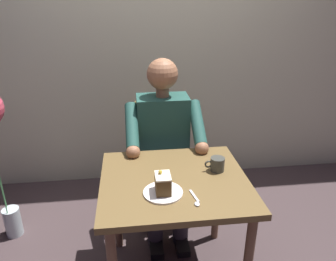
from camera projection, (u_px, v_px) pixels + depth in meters
name	position (u px, v px, depth m)	size (l,w,h in m)	color
cafe_rear_panel	(153.00, 14.00, 2.64)	(6.40, 0.12, 3.00)	beige
dining_table	(174.00, 194.00, 1.81)	(0.81, 0.73, 0.71)	brown
chair	(162.00, 155.00, 2.48)	(0.42, 0.42, 0.91)	brown
seated_person	(164.00, 146.00, 2.26)	(0.53, 0.58, 1.26)	#214A42
dessert_plate	(163.00, 192.00, 1.64)	(0.20, 0.20, 0.01)	white
cake_slice	(163.00, 183.00, 1.62)	(0.08, 0.11, 0.12)	#51381B
coffee_cup	(217.00, 164.00, 1.83)	(0.12, 0.08, 0.08)	#3B3D37
dessert_spoon	(196.00, 200.00, 1.58)	(0.03, 0.14, 0.01)	silver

